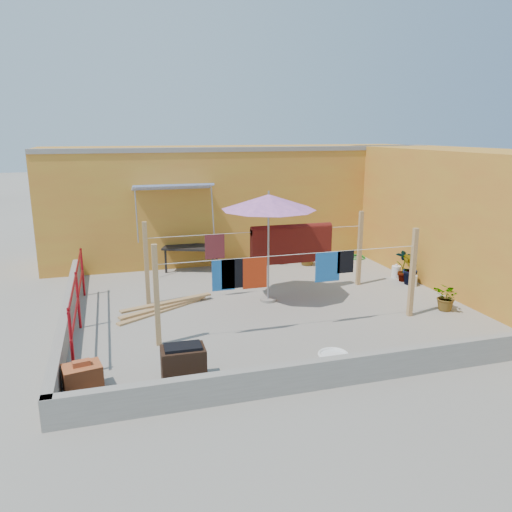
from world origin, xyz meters
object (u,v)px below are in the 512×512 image
at_px(outdoor_table, 191,248).
at_px(water_jug_a, 413,281).
at_px(white_basin, 333,355).
at_px(brazier, 183,364).
at_px(plant_back_a, 307,252).
at_px(brick_stack, 83,377).
at_px(patio_umbrella, 269,203).
at_px(water_jug_b, 396,272).
at_px(green_hose, 357,257).

xyz_separation_m(outdoor_table, water_jug_a, (4.87, -2.89, -0.47)).
bearing_deg(white_basin, brazier, -177.90).
bearing_deg(plant_back_a, white_basin, -107.92).
relative_size(outdoor_table, brazier, 2.42).
height_order(brick_stack, white_basin, brick_stack).
bearing_deg(outdoor_table, brick_stack, -113.27).
distance_m(brick_stack, water_jug_a, 7.98).
xyz_separation_m(outdoor_table, white_basin, (1.37, -5.95, -0.56)).
distance_m(white_basin, water_jug_a, 4.65).
bearing_deg(water_jug_a, brazier, -152.24).
bearing_deg(patio_umbrella, plant_back_a, 52.84).
height_order(patio_umbrella, brazier, patio_umbrella).
bearing_deg(brazier, patio_umbrella, 53.37).
bearing_deg(water_jug_a, water_jug_b, 90.00).
distance_m(brazier, water_jug_b, 7.13).
bearing_deg(patio_umbrella, white_basin, -86.96).
bearing_deg(brazier, plant_back_a, 53.13).
xyz_separation_m(white_basin, water_jug_b, (3.50, 3.80, 0.11)).
xyz_separation_m(patio_umbrella, brazier, (-2.31, -3.11, -1.89)).
distance_m(water_jug_b, plant_back_a, 2.49).
relative_size(outdoor_table, plant_back_a, 2.20).
bearing_deg(brick_stack, green_hose, 38.25).
bearing_deg(water_jug_a, green_hose, 90.00).
height_order(patio_umbrella, water_jug_a, patio_umbrella).
height_order(patio_umbrella, white_basin, patio_umbrella).
xyz_separation_m(water_jug_b, plant_back_a, (-1.68, 1.83, 0.20)).
relative_size(white_basin, plant_back_a, 0.72).
relative_size(brick_stack, green_hose, 1.20).
bearing_deg(white_basin, water_jug_b, 47.32).
bearing_deg(water_jug_a, brick_stack, -158.00).
bearing_deg(brick_stack, water_jug_b, 26.78).
xyz_separation_m(patio_umbrella, outdoor_table, (-1.21, 2.93, -1.56)).
height_order(water_jug_a, water_jug_b, water_jug_b).
relative_size(patio_umbrella, green_hose, 4.89).
height_order(outdoor_table, water_jug_a, outdoor_table).
xyz_separation_m(brick_stack, plant_back_a, (5.72, 5.57, 0.16)).
height_order(patio_umbrella, outdoor_table, patio_umbrella).
bearing_deg(water_jug_b, plant_back_a, 132.60).
relative_size(water_jug_b, green_hose, 0.71).
bearing_deg(brazier, green_hose, 45.07).
height_order(outdoor_table, plant_back_a, plant_back_a).
relative_size(patio_umbrella, water_jug_b, 6.84).
relative_size(outdoor_table, water_jug_a, 5.17).
height_order(white_basin, plant_back_a, plant_back_a).
bearing_deg(plant_back_a, water_jug_b, -47.40).
distance_m(outdoor_table, white_basin, 6.13).
bearing_deg(plant_back_a, brazier, -126.87).
relative_size(patio_umbrella, brick_stack, 4.07).
height_order(outdoor_table, brick_stack, outdoor_table).
distance_m(patio_umbrella, green_hose, 5.13).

